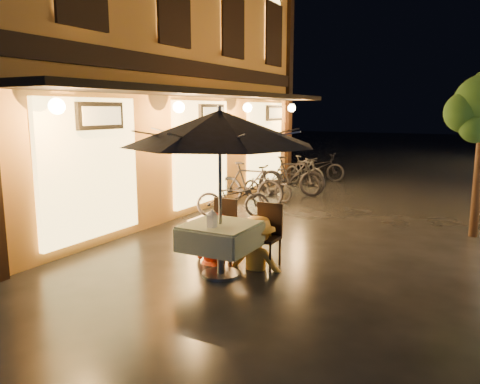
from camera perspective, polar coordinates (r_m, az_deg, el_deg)
The scene contains 16 objects.
ground at distance 6.34m, azimuth 2.18°, elevation -12.24°, with size 90.00×90.00×0.00m, color black.
west_building at distance 12.51m, azimuth -14.02°, elevation 15.75°, with size 5.90×11.40×7.40m.
cafe_table at distance 6.81m, azimuth -2.40°, elevation -5.45°, with size 0.99×0.99×0.78m.
patio_umbrella at distance 6.57m, azimuth -2.50°, elevation 7.80°, with size 2.75×2.75×2.46m.
cafe_chair_left at distance 7.63m, azimuth -2.17°, elevation -4.12°, with size 0.42×0.42×0.97m.
cafe_chair_right at distance 7.27m, azimuth 3.30°, elevation -4.85°, with size 0.42×0.42×0.97m.
table_lantern at distance 6.54m, azimuth -3.43°, elevation -3.12°, with size 0.16×0.16×0.25m.
person_orange at distance 7.41m, azimuth -3.17°, elevation -2.56°, with size 0.77×0.60×1.58m, color #EA4318.
person_yellow at distance 7.09m, azimuth 2.15°, elevation -3.12°, with size 1.02×0.59×1.58m, color #F8AB33.
bicycle_0 at distance 10.53m, azimuth -0.85°, elevation -0.75°, with size 0.58×1.65×0.87m, color black.
bicycle_1 at distance 11.74m, azimuth 1.18°, elevation 0.95°, with size 0.52×1.83×1.10m, color black.
bicycle_2 at distance 12.47m, azimuth 3.35°, elevation 0.78°, with size 0.53×1.53×0.80m, color black.
bicycle_3 at distance 13.16m, azimuth 6.33°, elevation 1.92°, with size 0.53×1.86×1.12m, color black.
bicycle_4 at distance 13.47m, azimuth 6.15°, elevation 1.80°, with size 0.65×1.85×0.97m, color black.
bicycle_5 at distance 15.04m, azimuth 7.83°, elevation 2.58°, with size 0.45×1.58×0.95m, color black.
bicycle_6 at distance 16.24m, azimuth 9.57°, elevation 3.06°, with size 0.62×1.79×0.94m, color black.
Camera 1 is at (2.56, -5.28, 2.40)m, focal length 35.00 mm.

